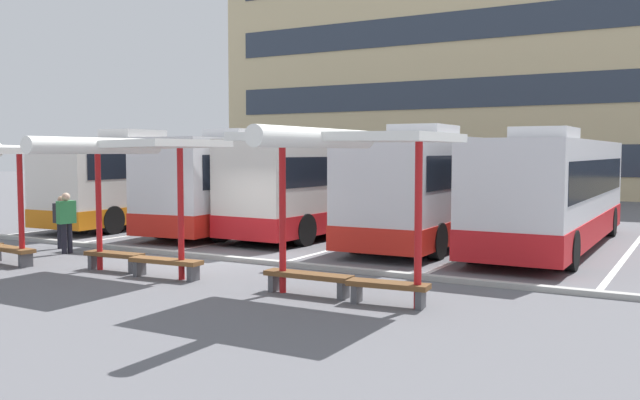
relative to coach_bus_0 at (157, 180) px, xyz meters
name	(u,v)px	position (x,y,z in m)	size (l,w,h in m)	color
ground_plane	(208,260)	(7.93, -6.57, -1.77)	(160.00, 160.00, 0.00)	slate
terminal_building	(524,69)	(7.97, 28.45, 6.95)	(42.98, 11.68, 20.17)	#D1BC8C
coach_bus_0	(157,180)	(0.00, 0.00, 0.00)	(3.00, 10.86, 3.75)	silver
coach_bus_1	(257,182)	(4.36, 0.85, -0.03)	(3.74, 12.43, 3.71)	silver
coach_bus_2	(334,185)	(7.77, 0.81, -0.07)	(2.92, 10.78, 3.64)	silver
coach_bus_3	(437,188)	(11.93, 0.06, -0.03)	(2.89, 10.38, 3.71)	silver
coach_bus_4	(553,193)	(15.45, 0.42, -0.11)	(2.69, 11.15, 3.58)	silver
lane_stripe_0	(138,219)	(-1.71, 0.62, -1.76)	(0.16, 14.00, 0.01)	white
lane_stripe_1	(209,224)	(2.15, 0.62, -1.76)	(0.16, 14.00, 0.01)	white
lane_stripe_2	(290,229)	(6.00, 0.62, -1.76)	(0.16, 14.00, 0.01)	white
lane_stripe_3	(385,236)	(9.86, 0.62, -1.76)	(0.16, 14.00, 0.01)	white
lane_stripe_4	(496,243)	(13.72, 0.62, -1.76)	(0.16, 14.00, 0.01)	white
lane_stripe_5	(629,252)	(17.58, 0.62, -1.76)	(0.16, 14.00, 0.01)	white
bench_1	(9,251)	(3.92, -9.64, -1.43)	(1.84, 0.62, 0.45)	brown
waiting_shelter_1	(129,149)	(7.86, -9.31, 1.19)	(3.61, 4.29, 3.20)	red
bench_2	(114,257)	(6.96, -8.97, -1.44)	(1.61, 0.52, 0.45)	brown
bench_3	(166,264)	(8.76, -9.12, -1.43)	(1.85, 0.56, 0.45)	brown
waiting_shelter_2	(341,142)	(13.42, -9.38, 1.30)	(3.95, 4.36, 3.32)	red
bench_4	(308,278)	(12.52, -9.07, -1.43)	(1.90, 0.45, 0.45)	brown
bench_5	(388,288)	(14.32, -9.16, -1.44)	(1.60, 0.56, 0.45)	brown
platform_kerb	(213,257)	(7.93, -6.36, -1.71)	(44.00, 0.24, 0.12)	#ADADA8
waiting_passenger_0	(66,218)	(3.68, -7.63, -0.75)	(0.31, 0.53, 1.74)	black
waiting_passenger_1	(62,219)	(2.71, -6.98, -0.87)	(0.28, 0.48, 1.58)	black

